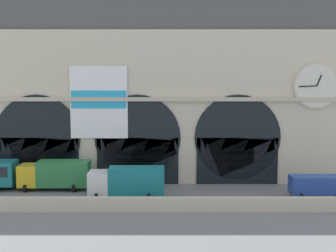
% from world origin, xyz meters
% --- Properties ---
extents(ground_plane, '(200.00, 200.00, 0.00)m').
position_xyz_m(ground_plane, '(0.00, 0.00, 0.00)').
color(ground_plane, slate).
extents(quay_parapet_wall, '(90.00, 0.70, 1.29)m').
position_xyz_m(quay_parapet_wall, '(0.00, -5.18, 0.65)').
color(quay_parapet_wall, beige).
rests_on(quay_parapet_wall, ground).
extents(station_building, '(46.98, 6.27, 20.63)m').
position_xyz_m(station_building, '(0.02, 7.92, 10.08)').
color(station_building, beige).
rests_on(station_building, ground).
extents(box_truck_midwest, '(7.50, 2.91, 3.12)m').
position_xyz_m(box_truck_midwest, '(-8.63, 2.46, 1.70)').
color(box_truck_midwest, gold).
rests_on(box_truck_midwest, ground).
extents(box_truck_center, '(7.50, 2.91, 3.12)m').
position_xyz_m(box_truck_center, '(-0.61, -0.85, 1.70)').
color(box_truck_center, white).
rests_on(box_truck_center, ground).
extents(van_east, '(5.20, 2.48, 2.20)m').
position_xyz_m(van_east, '(18.29, -0.60, 1.25)').
color(van_east, '#28479E').
rests_on(van_east, ground).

